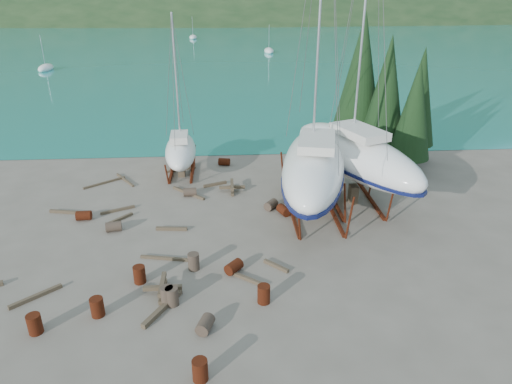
{
  "coord_description": "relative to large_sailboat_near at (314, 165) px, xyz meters",
  "views": [
    {
      "loc": [
        0.44,
        -21.54,
        13.08
      ],
      "look_at": [
        2.08,
        3.0,
        1.96
      ],
      "focal_mm": 32.0,
      "sensor_mm": 36.0,
      "label": 1
    }
  ],
  "objects": [
    {
      "name": "large_sailboat_near",
      "position": [
        0.0,
        0.0,
        0.0
      ],
      "size": [
        6.43,
        13.09,
        19.81
      ],
      "rotation": [
        0.0,
        0.0,
        -0.23
      ],
      "color": "white",
      "rests_on": "ground"
    },
    {
      "name": "drum_3",
      "position": [
        -6.43,
        -13.19,
        -2.75
      ],
      "size": [
        0.58,
        0.58,
        0.88
      ],
      "primitive_type": "cylinder",
      "color": "#58260F",
      "rests_on": "ground"
    },
    {
      "name": "drum_10",
      "position": [
        -11.03,
        -9.33,
        -2.75
      ],
      "size": [
        0.58,
        0.58,
        0.88
      ],
      "primitive_type": "cylinder",
      "color": "#58260F",
      "rests_on": "ground"
    },
    {
      "name": "drum_1",
      "position": [
        -6.34,
        -10.59,
        -2.9
      ],
      "size": [
        0.83,
        1.02,
        0.58
      ],
      "primitive_type": "cylinder",
      "rotation": [
        1.57,
        0.0,
        2.81
      ],
      "color": "#2D2823",
      "rests_on": "ground"
    },
    {
      "name": "timber_0",
      "position": [
        -12.8,
        5.89,
        -3.12
      ],
      "size": [
        1.73,
        2.45,
        0.14
      ],
      "primitive_type": "cube",
      "rotation": [
        0.0,
        0.0,
        0.6
      ],
      "color": "brown",
      "rests_on": "ground"
    },
    {
      "name": "drum_9",
      "position": [
        -7.84,
        2.9,
        -2.9
      ],
      "size": [
        0.92,
        0.64,
        0.58
      ],
      "primitive_type": "cylinder",
      "rotation": [
        1.57,
        0.0,
        1.64
      ],
      "color": "#2D2823",
      "rests_on": "ground"
    },
    {
      "name": "cypress_mid_right",
      "position": [
        8.32,
        5.91,
        1.73
      ],
      "size": [
        3.06,
        3.06,
        8.5
      ],
      "color": "black",
      "rests_on": "ground"
    },
    {
      "name": "drum_6",
      "position": [
        -1.81,
        -0.28,
        -2.9
      ],
      "size": [
        0.88,
        1.04,
        0.58
      ],
      "primitive_type": "cylinder",
      "rotation": [
        1.57,
        0.0,
        0.41
      ],
      "color": "#58260F",
      "rests_on": "ground"
    },
    {
      "name": "drum_12",
      "position": [
        -5.06,
        -6.4,
        -2.9
      ],
      "size": [
        1.01,
        1.05,
        0.58
      ],
      "primitive_type": "cylinder",
      "rotation": [
        1.57,
        0.0,
        2.43
      ],
      "color": "#58260F",
      "rests_on": "ground"
    },
    {
      "name": "timber_17",
      "position": [
        -12.3,
        0.88,
        -3.11
      ],
      "size": [
        2.02,
        1.08,
        0.16
      ],
      "primitive_type": "cube",
      "rotation": [
        0.0,
        0.0,
        2.02
      ],
      "color": "brown",
      "rests_on": "ground"
    },
    {
      "name": "timber_16",
      "position": [
        -8.27,
        -9.17,
        -3.07
      ],
      "size": [
        1.55,
        2.47,
        0.23
      ],
      "primitive_type": "cube",
      "rotation": [
        0.0,
        0.0,
        2.62
      ],
      "color": "brown",
      "rests_on": "ground"
    },
    {
      "name": "drum_0",
      "position": [
        -13.32,
        -10.26,
        -2.75
      ],
      "size": [
        0.58,
        0.58,
        0.88
      ],
      "primitive_type": "cylinder",
      "color": "#58260F",
      "rests_on": "ground"
    },
    {
      "name": "moored_boat_left",
      "position": [
        -35.68,
        55.91,
        -2.8
      ],
      "size": [
        2.0,
        5.0,
        6.05
      ],
      "color": "white",
      "rests_on": "ground"
    },
    {
      "name": "drum_14",
      "position": [
        -9.61,
        -6.98,
        -2.75
      ],
      "size": [
        0.58,
        0.58,
        0.88
      ],
      "primitive_type": "cylinder",
      "color": "#58260F",
      "rests_on": "ground"
    },
    {
      "name": "timber_9",
      "position": [
        -8.87,
        7.68,
        -3.11
      ],
      "size": [
        2.26,
        0.97,
        0.15
      ],
      "primitive_type": "cube",
      "rotation": [
        0.0,
        0.0,
        1.93
      ],
      "color": "brown",
      "rests_on": "ground"
    },
    {
      "name": "ground",
      "position": [
        -5.68,
        -4.09,
        -3.19
      ],
      "size": [
        600.0,
        600.0,
        0.0
      ],
      "primitive_type": "plane",
      "color": "#61584C",
      "rests_on": "ground"
    },
    {
      "name": "drum_11",
      "position": [
        -2.53,
        0.56,
        -2.9
      ],
      "size": [
        0.99,
        1.05,
        0.58
      ],
      "primitive_type": "cylinder",
      "rotation": [
        1.57,
        0.0,
        2.51
      ],
      "color": "#2D2823",
      "rests_on": "ground"
    },
    {
      "name": "timber_2",
      "position": [
        -15.4,
        0.77,
        -3.09
      ],
      "size": [
        2.35,
        0.65,
        0.19
      ],
      "primitive_type": "cube",
      "rotation": [
        0.0,
        0.0,
        1.37
      ],
      "color": "brown",
      "rests_on": "ground"
    },
    {
      "name": "drum_4",
      "position": [
        -5.49,
        8.63,
        -2.9
      ],
      "size": [
        0.99,
        0.76,
        0.58
      ],
      "primitive_type": "cylinder",
      "rotation": [
        1.57,
        0.0,
        1.35
      ],
      "color": "#58260F",
      "rests_on": "ground"
    },
    {
      "name": "small_sailboat_shore",
      "position": [
        -8.71,
        7.0,
        -1.29
      ],
      "size": [
        2.62,
        7.3,
        11.52
      ],
      "rotation": [
        0.0,
        0.0,
        0.05
      ],
      "color": "white",
      "rests_on": "ground"
    },
    {
      "name": "far_hill",
      "position": [
        -5.68,
        315.91,
        -3.19
      ],
      "size": [
        800.0,
        360.0,
        110.0
      ],
      "primitive_type": "ellipsoid",
      "color": "#1A3118",
      "rests_on": "ground"
    },
    {
      "name": "timber_8",
      "position": [
        -8.62,
        -1.86,
        -3.09
      ],
      "size": [
        1.84,
        0.38,
        0.19
      ],
      "primitive_type": "cube",
      "rotation": [
        0.0,
        0.0,
        1.47
      ],
      "color": "brown",
      "rests_on": "ground"
    },
    {
      "name": "timber_pile_fore",
      "position": [
        -8.41,
        -7.93,
        -2.89
      ],
      "size": [
        1.8,
        1.8,
        0.6
      ],
      "color": "brown",
      "rests_on": "ground"
    },
    {
      "name": "moored_boat_far",
      "position": [
        -13.68,
        105.91,
        -2.8
      ],
      "size": [
        2.0,
        5.0,
        6.05
      ],
      "color": "white",
      "rests_on": "ground"
    },
    {
      "name": "drum_17",
      "position": [
        -7.08,
        -6.01,
        -2.75
      ],
      "size": [
        0.58,
        0.58,
        0.88
      ],
      "primitive_type": "cylinder",
      "color": "#2D2823",
      "rests_on": "ground"
    },
    {
      "name": "timber_15",
      "position": [
        -14.19,
        5.45,
        -3.11
      ],
      "size": [
        2.61,
        2.05,
        0.15
      ],
      "primitive_type": "cube",
      "rotation": [
        0.0,
        0.0,
        2.23
      ],
      "color": "brown",
      "rests_on": "ground"
    },
    {
      "name": "timber_6",
      "position": [
        -6.16,
        4.59,
        -3.09
      ],
      "size": [
        1.68,
        0.86,
        0.19
      ],
      "primitive_type": "cube",
      "rotation": [
        0.0,
        0.0,
        1.97
      ],
      "color": "brown",
      "rests_on": "ground"
    },
    {
      "name": "cypress_far_right",
      "position": [
        9.82,
        8.91,
        2.02
      ],
      "size": [
        3.24,
        3.24,
        9.0
      ],
      "color": "black",
      "rests_on": "ground"
    },
    {
      "name": "drum_15",
      "position": [
        -11.97,
        -1.73,
        -2.9
      ],
      "size": [
        0.97,
        0.74,
        0.58
      ],
      "primitive_type": "cylinder",
      "rotation": [
        1.57,
        0.0,
        1.76
      ],
      "color": "#2D2823",
      "rests_on": "ground"
    },
    {
      "name": "timber_pile_aft",
      "position": [
        -4.96,
        3.49,
        -2.89
      ],
      "size": [
        1.8,
        1.8,
        0.6
      ],
      "color": "brown",
      "rests_on": "ground"
    },
    {
      "name": "far_house_right",
      "position": [
        24.32,
        185.91,
        -0.26
      ],
      "size": [
        6.6,
        5.6,
        5.6
      ],
      "color": "beige",
      "rests_on": "ground"
    },
    {
      "name": "timber_10",
      "position": [
        -7.98,
        3.18,
        -3.11
      ],
      "size": [
        2.32,
        2.22,
        0.16
      ],
      "primitive_type": "cube",
      "rotation": [
        0.0,
        0.0,
        0.81
      ],
      "color": "brown",
      "rests_on": "ground"
    },
    {
      "name": "timber_7",
      "position": [
        -2.91,
        -6.15,
        -3.1
      ],
      "size": [
        1.22,
        1.2,
        0.17
      ],
      "primitive_type": "cube",
      "rotation": [
        0.0,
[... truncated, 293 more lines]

